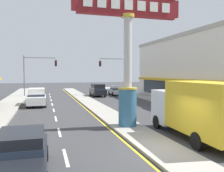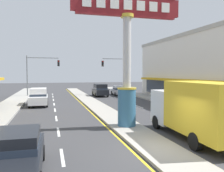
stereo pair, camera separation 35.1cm
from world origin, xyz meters
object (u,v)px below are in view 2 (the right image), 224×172
at_px(sedan_mid_left_lane, 119,90).
at_px(suv_far_left_oncoming, 100,90).
at_px(district_sign, 127,60).
at_px(sedan_far_right_lane, 16,153).
at_px(traffic_light_left_side, 39,69).
at_px(suv_near_left_lane, 39,97).
at_px(storefront_right, 205,68).
at_px(box_truck_near_right_lane, 195,108).
at_px(traffic_light_right_side, 120,69).

distance_m(sedan_mid_left_lane, suv_far_left_oncoming, 3.48).
relative_size(district_sign, sedan_far_right_lane, 1.95).
bearing_deg(traffic_light_left_side, suv_near_left_lane, -88.46).
distance_m(storefront_right, sedan_far_right_lane, 28.02).
relative_size(traffic_light_left_side, suv_far_left_oncoming, 1.33).
bearing_deg(box_truck_near_right_lane, storefront_right, 52.27).
relative_size(box_truck_near_right_lane, suv_far_left_oncoming, 1.50).
height_order(district_sign, traffic_light_right_side, district_sign).
bearing_deg(traffic_light_left_side, district_sign, -74.68).
height_order(sedan_far_right_lane, suv_far_left_oncoming, suv_far_left_oncoming).
bearing_deg(sedan_far_right_lane, suv_near_left_lane, 90.00).
relative_size(district_sign, suv_near_left_lane, 1.83).
distance_m(district_sign, traffic_light_right_side, 23.41).
bearing_deg(traffic_light_left_side, suv_far_left_oncoming, -12.66).
xyz_separation_m(district_sign, box_truck_near_right_lane, (2.66, -3.55, -2.70)).
relative_size(suv_near_left_lane, suv_far_left_oncoming, 0.99).
bearing_deg(box_truck_near_right_lane, sedan_far_right_lane, -165.45).
distance_m(sedan_far_right_lane, suv_far_left_oncoming, 28.15).
bearing_deg(box_truck_near_right_lane, suv_near_left_lane, 118.51).
distance_m(storefront_right, sedan_mid_left_lane, 13.64).
height_order(district_sign, storefront_right, district_sign).
relative_size(district_sign, box_truck_near_right_lane, 1.21).
distance_m(box_truck_near_right_lane, suv_far_left_oncoming, 24.53).
relative_size(box_truck_near_right_lane, sedan_mid_left_lane, 1.59).
relative_size(district_sign, traffic_light_left_side, 1.36).
distance_m(sedan_far_right_lane, sedan_mid_left_lane, 30.34).
xyz_separation_m(box_truck_near_right_lane, sedan_mid_left_lane, (3.35, 25.61, -0.91)).
distance_m(suv_near_left_lane, suv_far_left_oncoming, 12.21).
relative_size(traffic_light_right_side, suv_far_left_oncoming, 1.33).
bearing_deg(suv_near_left_lane, sedan_far_right_lane, -90.00).
height_order(storefront_right, suv_near_left_lane, storefront_right).
relative_size(sedan_far_right_lane, suv_near_left_lane, 0.94).
height_order(storefront_right, sedan_far_right_lane, storefront_right).
height_order(traffic_light_left_side, sedan_mid_left_lane, traffic_light_left_side).
distance_m(district_sign, traffic_light_left_side, 23.83).
xyz_separation_m(box_truck_near_right_lane, sedan_far_right_lane, (-8.67, -2.25, -0.91)).
relative_size(storefront_right, suv_far_left_oncoming, 4.95).
distance_m(district_sign, box_truck_near_right_lane, 5.19).
height_order(district_sign, suv_near_left_lane, district_sign).
xyz_separation_m(district_sign, storefront_right, (15.01, 12.41, -0.18)).
distance_m(storefront_right, traffic_light_right_side, 13.37).
relative_size(sedan_mid_left_lane, suv_far_left_oncoming, 0.94).
bearing_deg(suv_far_left_oncoming, district_sign, -97.36).
xyz_separation_m(district_sign, suv_far_left_oncoming, (2.71, 20.96, -3.41)).
xyz_separation_m(traffic_light_right_side, box_truck_near_right_lane, (-3.64, -26.10, -2.55)).
distance_m(box_truck_near_right_lane, sedan_mid_left_lane, 25.85).
xyz_separation_m(sedan_far_right_lane, suv_far_left_oncoming, (8.72, 26.77, 0.20)).
height_order(storefront_right, traffic_light_right_side, storefront_right).
distance_m(storefront_right, suv_near_left_lane, 21.27).
bearing_deg(storefront_right, sedan_mid_left_lane, 133.01).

